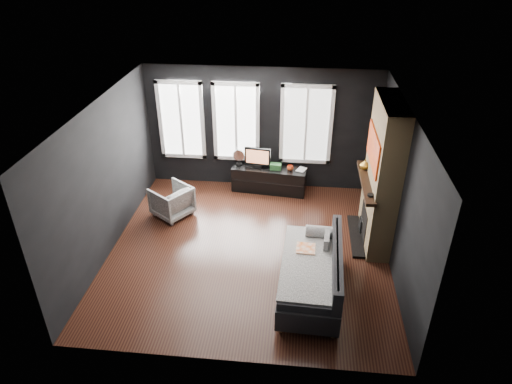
# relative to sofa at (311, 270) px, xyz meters

# --- Properties ---
(floor) EXTENTS (5.00, 5.00, 0.00)m
(floor) POSITION_rel_sofa_xyz_m (-1.10, 1.01, -0.44)
(floor) COLOR black
(floor) RESTS_ON ground
(ceiling) EXTENTS (5.00, 5.00, 0.00)m
(ceiling) POSITION_rel_sofa_xyz_m (-1.10, 1.01, 2.26)
(ceiling) COLOR white
(ceiling) RESTS_ON ground
(wall_back) EXTENTS (5.00, 0.02, 2.70)m
(wall_back) POSITION_rel_sofa_xyz_m (-1.10, 3.51, 0.91)
(wall_back) COLOR black
(wall_back) RESTS_ON ground
(wall_left) EXTENTS (0.02, 5.00, 2.70)m
(wall_left) POSITION_rel_sofa_xyz_m (-3.60, 1.01, 0.91)
(wall_left) COLOR black
(wall_left) RESTS_ON ground
(wall_right) EXTENTS (0.02, 5.00, 2.70)m
(wall_right) POSITION_rel_sofa_xyz_m (1.40, 1.01, 0.91)
(wall_right) COLOR black
(wall_right) RESTS_ON ground
(windows) EXTENTS (4.00, 0.16, 1.76)m
(windows) POSITION_rel_sofa_xyz_m (-1.55, 3.47, 1.94)
(windows) COLOR white
(windows) RESTS_ON wall_back
(fireplace) EXTENTS (0.70, 1.62, 2.70)m
(fireplace) POSITION_rel_sofa_xyz_m (1.20, 1.61, 0.91)
(fireplace) COLOR #93724C
(fireplace) RESTS_ON floor
(sofa) EXTENTS (1.10, 2.08, 0.88)m
(sofa) POSITION_rel_sofa_xyz_m (0.00, 0.00, 0.00)
(sofa) COLOR #242326
(sofa) RESTS_ON floor
(stripe_pillow) EXTENTS (0.11, 0.36, 0.35)m
(stripe_pillow) POSITION_rel_sofa_xyz_m (0.24, 0.44, 0.19)
(stripe_pillow) COLOR gray
(stripe_pillow) RESTS_ON sofa
(armchair) EXTENTS (0.92, 0.93, 0.71)m
(armchair) POSITION_rel_sofa_xyz_m (-2.79, 2.02, -0.09)
(armchair) COLOR white
(armchair) RESTS_ON floor
(media_console) EXTENTS (1.66, 0.67, 0.56)m
(media_console) POSITION_rel_sofa_xyz_m (-0.90, 3.25, -0.16)
(media_console) COLOR black
(media_console) RESTS_ON floor
(monitor) EXTENTS (0.59, 0.20, 0.52)m
(monitor) POSITION_rel_sofa_xyz_m (-1.16, 3.25, 0.38)
(monitor) COLOR black
(monitor) RESTS_ON media_console
(desk_fan) EXTENTS (0.29, 0.29, 0.37)m
(desk_fan) POSITION_rel_sofa_xyz_m (-1.58, 3.33, 0.30)
(desk_fan) COLOR gray
(desk_fan) RESTS_ON media_console
(mug) EXTENTS (0.15, 0.12, 0.14)m
(mug) POSITION_rel_sofa_xyz_m (-0.45, 3.17, 0.19)
(mug) COLOR #DF4D20
(mug) RESTS_ON media_console
(book) EXTENTS (0.17, 0.09, 0.24)m
(book) POSITION_rel_sofa_xyz_m (-0.28, 3.24, 0.24)
(book) COLOR beige
(book) RESTS_ON media_console
(storage_box) EXTENTS (0.24, 0.16, 0.13)m
(storage_box) POSITION_rel_sofa_xyz_m (-0.76, 3.20, 0.18)
(storage_box) COLOR #2E662F
(storage_box) RESTS_ON media_console
(mantel_vase) EXTENTS (0.23, 0.24, 0.18)m
(mantel_vase) POSITION_rel_sofa_xyz_m (0.95, 2.06, 0.88)
(mantel_vase) COLOR gold
(mantel_vase) RESTS_ON fireplace
(mantel_clock) EXTENTS (0.14, 0.14, 0.04)m
(mantel_clock) POSITION_rel_sofa_xyz_m (0.95, 1.06, 0.81)
(mantel_clock) COLOR black
(mantel_clock) RESTS_ON fireplace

